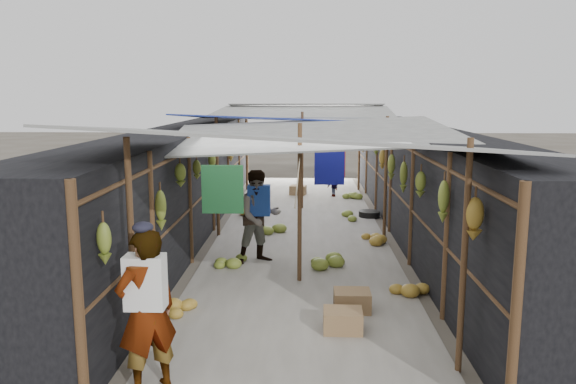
# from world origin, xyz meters

# --- Properties ---
(ground) EXTENTS (80.00, 80.00, 0.00)m
(ground) POSITION_xyz_m (0.00, 0.00, 0.00)
(ground) COLOR #6B6356
(ground) RESTS_ON ground
(aisle_slab) EXTENTS (3.60, 16.00, 0.02)m
(aisle_slab) POSITION_xyz_m (0.00, 6.50, 0.01)
(aisle_slab) COLOR #9E998E
(aisle_slab) RESTS_ON ground
(stall_left) EXTENTS (1.40, 15.00, 2.30)m
(stall_left) POSITION_xyz_m (-2.70, 6.50, 1.15)
(stall_left) COLOR black
(stall_left) RESTS_ON ground
(stall_right) EXTENTS (1.40, 15.00, 2.30)m
(stall_right) POSITION_xyz_m (2.70, 6.50, 1.15)
(stall_right) COLOR black
(stall_right) RESTS_ON ground
(crate_near) EXTENTS (0.51, 0.41, 0.30)m
(crate_near) POSITION_xyz_m (0.58, 1.01, 0.15)
(crate_near) COLOR #99784E
(crate_near) RESTS_ON ground
(crate_mid) EXTENTS (0.52, 0.41, 0.31)m
(crate_mid) POSITION_xyz_m (0.76, 1.72, 0.15)
(crate_mid) COLOR #99784E
(crate_mid) RESTS_ON ground
(crate_back) EXTENTS (0.54, 0.47, 0.30)m
(crate_back) POSITION_xyz_m (-0.14, 11.06, 0.15)
(crate_back) COLOR #99784E
(crate_back) RESTS_ON ground
(black_basin) EXTENTS (0.53, 0.53, 0.16)m
(black_basin) POSITION_xyz_m (1.70, 7.97, 0.08)
(black_basin) COLOR black
(black_basin) RESTS_ON ground
(vendor_elderly) EXTENTS (0.75, 0.71, 1.73)m
(vendor_elderly) POSITION_xyz_m (-1.52, -0.50, 0.87)
(vendor_elderly) COLOR white
(vendor_elderly) RESTS_ON ground
(shopper_blue) EXTENTS (1.04, 0.96, 1.71)m
(shopper_blue) POSITION_xyz_m (-0.74, 4.05, 0.86)
(shopper_blue) COLOR #2138A6
(shopper_blue) RESTS_ON ground
(vendor_seated) EXTENTS (0.51, 0.59, 0.79)m
(vendor_seated) POSITION_xyz_m (0.91, 10.77, 0.40)
(vendor_seated) COLOR #555049
(vendor_seated) RESTS_ON ground
(market_canopy) EXTENTS (5.62, 15.20, 2.77)m
(market_canopy) POSITION_xyz_m (0.02, 6.82, 2.41)
(market_canopy) COLOR brown
(market_canopy) RESTS_ON ground
(hanging_bananas) EXTENTS (3.95, 14.38, 0.83)m
(hanging_bananas) POSITION_xyz_m (0.02, 6.52, 1.64)
(hanging_bananas) COLOR olive
(hanging_bananas) RESTS_ON ground
(floor_bananas) EXTENTS (3.96, 9.58, 0.33)m
(floor_bananas) POSITION_xyz_m (0.18, 6.34, 0.14)
(floor_bananas) COLOR olive
(floor_bananas) RESTS_ON ground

